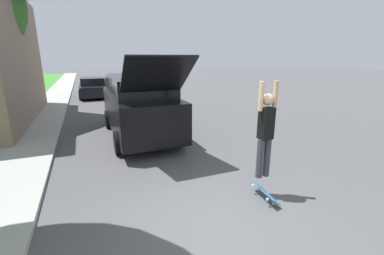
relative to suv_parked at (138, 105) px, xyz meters
The scene contains 6 objects.
ground_plane 5.68m from the suv_parked, 89.57° to the right, with size 120.00×120.00×0.00m, color #49494C.
sidewalk 3.74m from the suv_parked, behind, with size 1.80×80.00×0.10m.
suv_parked is the anchor object (origin of this frame).
car_down_street 10.83m from the suv_parked, 95.99° to the left, with size 1.87×4.60×1.35m.
skateboarder 5.25m from the suv_parked, 74.29° to the right, with size 0.41×0.22×1.87m.
skateboard 5.46m from the suv_parked, 75.01° to the right, with size 0.26×0.80×0.25m.
Camera 1 is at (-1.70, -3.24, 2.71)m, focal length 24.00 mm.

